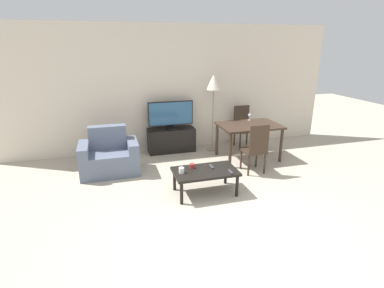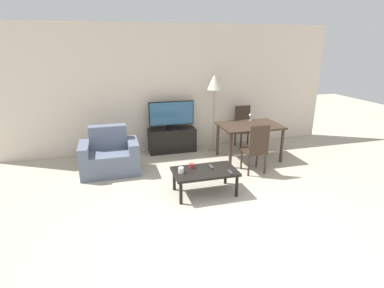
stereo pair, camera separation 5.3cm
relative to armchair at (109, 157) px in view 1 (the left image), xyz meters
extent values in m
plane|color=#B2A893|center=(1.45, -2.41, -0.30)|extent=(18.00, 18.00, 0.00)
cube|color=beige|center=(1.45, 1.08, 1.05)|extent=(7.40, 0.06, 2.70)
cube|color=slate|center=(0.00, -0.04, -0.10)|extent=(0.69, 0.68, 0.41)
cube|color=slate|center=(0.00, 0.20, 0.33)|extent=(0.69, 0.20, 0.44)
cube|color=slate|center=(-0.43, -0.04, -0.01)|extent=(0.18, 0.68, 0.59)
cube|color=slate|center=(0.43, -0.04, -0.01)|extent=(0.18, 0.68, 0.59)
cube|color=black|center=(1.35, 0.81, -0.04)|extent=(1.03, 0.39, 0.52)
cylinder|color=black|center=(1.35, 0.81, 0.24)|extent=(0.32, 0.32, 0.03)
cylinder|color=black|center=(1.35, 0.81, 0.28)|extent=(0.04, 0.04, 0.05)
cube|color=black|center=(1.35, 0.81, 0.56)|extent=(0.98, 0.04, 0.52)
cube|color=#2D5B84|center=(1.35, 0.79, 0.56)|extent=(0.94, 0.01, 0.49)
cube|color=black|center=(1.45, -1.27, 0.08)|extent=(1.01, 0.59, 0.04)
cylinder|color=black|center=(1.00, -1.51, -0.12)|extent=(0.05, 0.05, 0.36)
cylinder|color=black|center=(1.90, -1.51, -0.12)|extent=(0.05, 0.05, 0.36)
cylinder|color=black|center=(1.00, -1.03, -0.12)|extent=(0.05, 0.05, 0.36)
cylinder|color=black|center=(1.90, -1.03, -0.12)|extent=(0.05, 0.05, 0.36)
cube|color=#38281E|center=(2.79, -0.04, 0.41)|extent=(1.22, 0.85, 0.04)
cylinder|color=#38281E|center=(2.24, -0.40, 0.04)|extent=(0.06, 0.06, 0.69)
cylinder|color=#38281E|center=(3.35, -0.40, 0.04)|extent=(0.06, 0.06, 0.69)
cylinder|color=#38281E|center=(2.24, 0.33, 0.04)|extent=(0.06, 0.06, 0.69)
cylinder|color=#38281E|center=(3.35, 0.33, 0.04)|extent=(0.06, 0.06, 0.69)
cube|color=#38281E|center=(2.58, -0.69, 0.11)|extent=(0.40, 0.40, 0.04)
cylinder|color=#38281E|center=(2.42, -0.53, -0.11)|extent=(0.04, 0.04, 0.39)
cylinder|color=#38281E|center=(2.74, -0.53, -0.11)|extent=(0.04, 0.04, 0.39)
cylinder|color=#38281E|center=(2.42, -0.85, -0.11)|extent=(0.04, 0.04, 0.39)
cylinder|color=#38281E|center=(2.74, -0.85, -0.11)|extent=(0.04, 0.04, 0.39)
cube|color=#38281E|center=(2.58, -0.87, 0.38)|extent=(0.37, 0.04, 0.51)
cube|color=#38281E|center=(3.01, 0.62, 0.11)|extent=(0.40, 0.40, 0.04)
cylinder|color=#38281E|center=(2.85, 0.46, -0.11)|extent=(0.04, 0.04, 0.39)
cylinder|color=#38281E|center=(3.17, 0.46, -0.11)|extent=(0.04, 0.04, 0.39)
cylinder|color=#38281E|center=(2.85, 0.78, -0.11)|extent=(0.04, 0.04, 0.39)
cylinder|color=#38281E|center=(3.17, 0.78, -0.11)|extent=(0.04, 0.04, 0.39)
cube|color=#38281E|center=(3.01, 0.80, 0.38)|extent=(0.37, 0.04, 0.51)
cylinder|color=gray|center=(2.26, 0.66, -0.29)|extent=(0.24, 0.24, 0.02)
cylinder|color=gray|center=(2.26, 0.66, 0.39)|extent=(0.02, 0.02, 1.34)
cone|color=beige|center=(2.26, 0.66, 1.22)|extent=(0.34, 0.34, 0.31)
cube|color=#38383D|center=(1.80, -1.46, 0.11)|extent=(0.04, 0.15, 0.02)
cube|color=#38383D|center=(1.58, -1.18, 0.11)|extent=(0.04, 0.15, 0.02)
cylinder|color=maroon|center=(1.27, -1.13, 0.13)|extent=(0.08, 0.08, 0.07)
cylinder|color=white|center=(1.06, -1.27, 0.14)|extent=(0.08, 0.08, 0.09)
cylinder|color=silver|center=(2.95, 0.28, 0.43)|extent=(0.06, 0.06, 0.01)
cylinder|color=silver|center=(2.95, 0.28, 0.47)|extent=(0.01, 0.01, 0.07)
sphere|color=silver|center=(2.95, 0.28, 0.54)|extent=(0.07, 0.07, 0.07)
camera|label=1|loc=(0.06, -5.38, 2.00)|focal=28.00mm
camera|label=2|loc=(0.11, -5.40, 2.00)|focal=28.00mm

